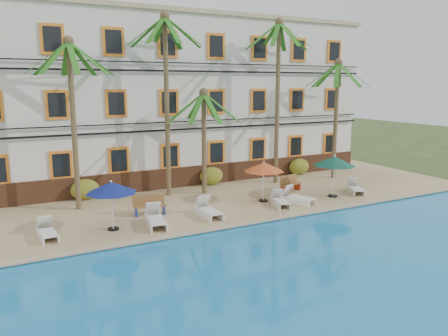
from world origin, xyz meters
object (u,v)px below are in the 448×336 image
umbrella_blue (111,188)px  lounger_b (155,219)px  lounger_a (47,232)px  umbrella_green (334,161)px  umbrella_red (264,167)px  bench_left (150,205)px  palm_b (166,83)px  lounger_c (208,210)px  lounger_f (355,188)px  lounger_d (280,201)px  lounger_e (296,197)px  pool_ladder (282,219)px  palm_a (72,101)px  palm_d (278,82)px  bench_right (290,183)px  palm_c (204,125)px  palm_e (337,102)px

umbrella_blue → lounger_b: 2.33m
lounger_a → lounger_b: size_ratio=0.83×
lounger_b → umbrella_green: bearing=1.5°
umbrella_red → bench_left: 6.17m
palm_b → umbrella_red: palm_b is taller
lounger_c → lounger_f: (9.27, 0.17, -0.03)m
lounger_d → lounger_e: 1.05m
pool_ladder → umbrella_green: bearing=22.8°
palm_a → lounger_c: 8.17m
palm_d → bench_right: size_ratio=6.25×
umbrella_red → lounger_b: (-6.32, -1.23, -1.51)m
palm_d → umbrella_green: palm_d is taller
lounger_d → bench_left: (-6.30, 1.57, 0.22)m
lounger_e → bench_left: bench_left is taller
lounger_d → pool_ladder: lounger_d is taller
umbrella_red → lounger_c: size_ratio=1.12×
palm_c → lounger_a: size_ratio=3.39×
palm_d → bench_left: palm_d is taller
umbrella_blue → lounger_b: umbrella_blue is taller
umbrella_green → lounger_b: (-10.19, -0.27, -1.65)m
palm_d → bench_left: (-9.09, -2.88, -5.68)m
lounger_c → lounger_a: bearing=176.9°
lounger_b → lounger_f: size_ratio=1.17×
umbrella_blue → umbrella_red: 8.12m
pool_ladder → palm_a: bearing=143.1°
palm_c → bench_left: size_ratio=3.74×
palm_c → lounger_d: (2.27, -4.10, -3.56)m
palm_e → lounger_e: palm_e is taller
lounger_f → bench_right: bearing=147.5°
lounger_b → bench_right: 9.10m
palm_d → palm_e: (4.14, -0.57, -1.27)m
lounger_d → bench_left: bearing=166.0°
palm_a → palm_c: 6.97m
palm_d → lounger_d: 7.90m
palm_b → lounger_b: (-2.42, -4.77, -5.77)m
palm_c → lounger_a: (-8.66, -3.70, -3.56)m
umbrella_red → bench_left: (-6.00, 0.49, -1.35)m
umbrella_green → lounger_b: size_ratio=1.11×
lounger_a → lounger_f: (16.21, -0.21, -0.00)m
umbrella_green → lounger_d: 3.97m
umbrella_green → lounger_a: size_ratio=1.34×
palm_a → umbrella_green: bearing=-17.3°
lounger_b → lounger_e: bearing=1.3°
umbrella_blue → lounger_f: size_ratio=1.20×
palm_b → bench_right: (6.38, -2.45, -5.61)m
palm_d → umbrella_green: 6.09m
palm_d → lounger_b: palm_d is taller
palm_b → lounger_d: bearing=-47.8°
umbrella_red → bench_left: size_ratio=1.37×
palm_e → lounger_c: 12.46m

